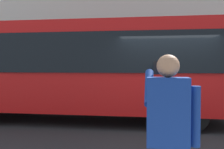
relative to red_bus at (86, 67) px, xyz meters
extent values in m
plane|color=#232326|center=(-2.46, 0.66, -1.68)|extent=(60.00, 60.00, 0.00)
cube|color=red|center=(-0.02, -0.01, 0.02)|extent=(9.00, 2.50, 2.60)
cube|color=black|center=(-0.02, 1.25, 0.42)|extent=(7.60, 0.06, 1.10)
cylinder|color=black|center=(2.98, -1.11, -1.18)|extent=(1.00, 0.28, 1.00)
cylinder|color=black|center=(-3.02, -1.11, -1.18)|extent=(1.00, 0.28, 1.00)
cylinder|color=black|center=(-3.02, 1.09, -1.18)|extent=(1.00, 0.28, 1.00)
cube|color=navy|center=(-2.19, 5.49, -0.38)|extent=(0.40, 0.24, 0.66)
sphere|color=#A87A5B|center=(-2.19, 5.49, 0.06)|extent=(0.22, 0.22, 0.22)
cylinder|color=navy|center=(-2.45, 5.49, -0.42)|extent=(0.09, 0.09, 0.58)
cylinder|color=navy|center=(-2.01, 5.33, -0.16)|extent=(0.09, 0.48, 0.37)
cube|color=black|center=(-2.09, 5.19, 0.04)|extent=(0.07, 0.01, 0.14)
camera|label=1|loc=(-2.03, 8.03, 0.06)|focal=41.81mm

